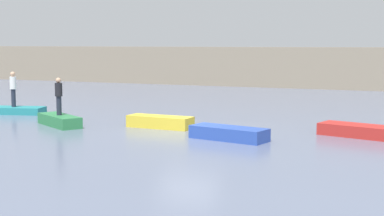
{
  "coord_description": "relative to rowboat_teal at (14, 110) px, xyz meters",
  "views": [
    {
      "loc": [
        9.14,
        -20.86,
        3.62
      ],
      "look_at": [
        -0.62,
        1.84,
        0.8
      ],
      "focal_mm": 53.44,
      "sensor_mm": 36.0,
      "label": 1
    }
  ],
  "objects": [
    {
      "name": "rowboat_teal",
      "position": [
        0.0,
        0.0,
        0.0
      ],
      "size": [
        3.27,
        1.92,
        0.36
      ],
      "primitive_type": "cube",
      "rotation": [
        0.0,
        0.0,
        0.27
      ],
      "color": "teal",
      "rests_on": "ground_plane"
    },
    {
      "name": "rowboat_yellow",
      "position": [
        9.05,
        -1.39,
        0.08
      ],
      "size": [
        2.9,
        1.04,
        0.51
      ],
      "primitive_type": "cube",
      "rotation": [
        0.0,
        0.0,
        -0.05
      ],
      "color": "gold",
      "rests_on": "ground_plane"
    },
    {
      "name": "person_dark_shirt",
      "position": [
        4.75,
        -2.63,
        1.21
      ],
      "size": [
        0.32,
        0.32,
        1.64
      ],
      "color": "#232838",
      "rests_on": "rowboat_green"
    },
    {
      "name": "embankment_wall",
      "position": [
        10.73,
        22.36,
        1.46
      ],
      "size": [
        80.0,
        1.2,
        3.29
      ],
      "primitive_type": "cube",
      "color": "gray",
      "rests_on": "ground_plane"
    },
    {
      "name": "rowboat_red",
      "position": [
        17.37,
        -0.47,
        0.05
      ],
      "size": [
        3.61,
        2.0,
        0.46
      ],
      "primitive_type": "cube",
      "rotation": [
        0.0,
        0.0,
        -0.26
      ],
      "color": "red",
      "rests_on": "ground_plane"
    },
    {
      "name": "rowboat_green",
      "position": [
        4.75,
        -2.63,
        0.06
      ],
      "size": [
        2.88,
        2.21,
        0.48
      ],
      "primitive_type": "cube",
      "rotation": [
        0.0,
        0.0,
        -0.54
      ],
      "color": "#2D7F47",
      "rests_on": "ground_plane"
    },
    {
      "name": "rowboat_blue",
      "position": [
        12.78,
        -3.09,
        0.07
      ],
      "size": [
        3.13,
        1.63,
        0.49
      ],
      "primitive_type": "cube",
      "rotation": [
        0.0,
        0.0,
        -0.21
      ],
      "color": "#2B4CAD",
      "rests_on": "ground_plane"
    },
    {
      "name": "person_white_shirt",
      "position": [
        0.0,
        0.0,
        1.19
      ],
      "size": [
        0.32,
        0.32,
        1.81
      ],
      "color": "#232838",
      "rests_on": "rowboat_teal"
    },
    {
      "name": "ground_plane",
      "position": [
        10.73,
        -2.22,
        -0.18
      ],
      "size": [
        120.0,
        120.0,
        0.0
      ],
      "primitive_type": "plane",
      "color": "slate"
    }
  ]
}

